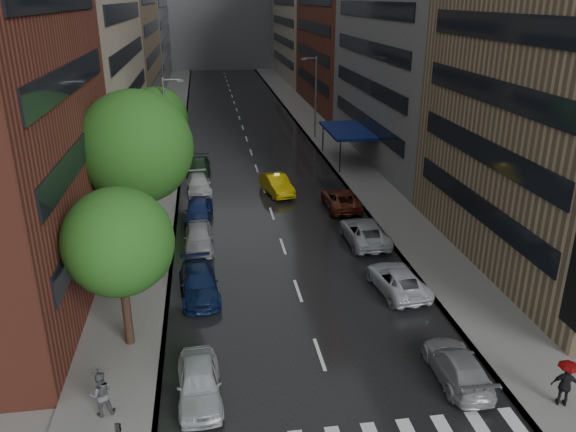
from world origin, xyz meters
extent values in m
plane|color=gray|center=(0.00, 0.00, 0.00)|extent=(220.00, 220.00, 0.00)
cube|color=black|center=(0.00, 50.00, 0.01)|extent=(14.00, 140.00, 0.01)
cube|color=gray|center=(-9.00, 50.00, 0.07)|extent=(4.00, 140.00, 0.15)
cube|color=gray|center=(9.00, 50.00, 0.07)|extent=(4.00, 140.00, 0.15)
cube|color=#937A5B|center=(-15.00, 64.00, 11.00)|extent=(8.00, 28.00, 22.00)
cube|color=#937A5B|center=(15.00, 12.00, 15.00)|extent=(8.00, 20.00, 30.00)
cube|color=slate|center=(15.00, 36.00, 12.00)|extent=(8.00, 28.00, 24.00)
cube|color=gray|center=(15.00, 94.00, 14.00)|extent=(8.00, 32.00, 28.00)
cylinder|color=#382619|center=(-8.60, 6.02, 2.12)|extent=(0.40, 0.40, 4.24)
sphere|color=#1E5116|center=(-8.60, 6.02, 5.30)|extent=(4.84, 4.84, 4.84)
cylinder|color=#382619|center=(-8.60, 15.11, 2.87)|extent=(0.40, 0.40, 5.75)
sphere|color=#1E5116|center=(-8.60, 15.11, 7.19)|extent=(6.57, 6.57, 6.57)
cylinder|color=#382619|center=(-8.60, 31.36, 2.26)|extent=(0.40, 0.40, 4.51)
sphere|color=#1E5116|center=(-8.60, 31.36, 5.64)|extent=(5.16, 5.16, 5.16)
imported|color=#DDBA0B|center=(0.98, 26.56, 0.78)|extent=(2.56, 4.96, 1.56)
imported|color=#B2B9BC|center=(-5.40, 1.83, 0.74)|extent=(1.91, 4.40, 1.48)
imported|color=#0D1B3F|center=(-5.40, 10.34, 0.72)|extent=(2.43, 5.10, 1.44)
imported|color=#949599|center=(-5.40, 16.51, 0.78)|extent=(1.84, 4.56, 1.55)
imported|color=#112050|center=(-5.40, 21.38, 0.79)|extent=(2.24, 4.79, 1.59)
imported|color=silver|center=(-5.40, 27.81, 0.69)|extent=(2.22, 4.84, 1.37)
imported|color=#1C3D20|center=(-5.40, 33.09, 0.69)|extent=(2.32, 4.89, 1.38)
imported|color=gray|center=(5.40, 1.43, 0.67)|extent=(2.00, 4.65, 1.34)
imported|color=silver|center=(5.40, 9.19, 0.68)|extent=(2.72, 5.11, 1.36)
imported|color=#A1A5AA|center=(5.40, 15.85, 0.74)|extent=(2.51, 5.36, 1.48)
imported|color=#5D2312|center=(5.40, 22.38, 0.73)|extent=(2.50, 5.29, 1.46)
imported|color=#4E4F53|center=(-9.09, 1.24, 1.08)|extent=(1.04, 0.89, 1.87)
imported|color=black|center=(-9.09, 1.24, 1.80)|extent=(0.96, 0.98, 0.88)
imported|color=black|center=(8.77, -0.89, 1.05)|extent=(1.14, 0.81, 1.80)
imported|color=#970B0D|center=(8.77, -0.89, 1.80)|extent=(0.82, 0.82, 0.72)
cylinder|color=gray|center=(-7.80, 30.00, 4.65)|extent=(0.18, 0.18, 9.00)
cube|color=gray|center=(-6.40, 30.00, 8.85)|extent=(0.50, 0.22, 0.16)
cylinder|color=gray|center=(7.80, 45.00, 4.65)|extent=(0.18, 0.18, 9.00)
cube|color=gray|center=(6.40, 45.00, 8.85)|extent=(0.50, 0.22, 0.16)
cube|color=navy|center=(9.00, 35.00, 3.15)|extent=(4.00, 8.00, 0.25)
cylinder|color=black|center=(7.40, 31.20, 1.65)|extent=(0.12, 0.12, 3.00)
cylinder|color=black|center=(7.40, 38.80, 1.65)|extent=(0.12, 0.12, 3.00)
camera|label=1|loc=(-4.60, -17.05, 15.21)|focal=35.00mm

